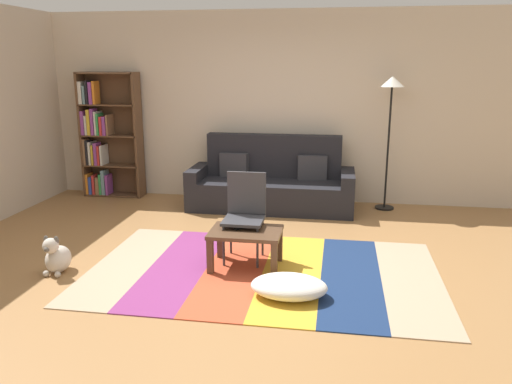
{
  "coord_description": "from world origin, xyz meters",
  "views": [
    {
      "loc": [
        0.92,
        -4.8,
        1.99
      ],
      "look_at": [
        0.07,
        0.34,
        0.65
      ],
      "focal_mm": 35.66,
      "sensor_mm": 36.0,
      "label": 1
    }
  ],
  "objects": [
    {
      "name": "ground_plane",
      "position": [
        0.0,
        0.0,
        0.0
      ],
      "size": [
        14.0,
        14.0,
        0.0
      ],
      "primitive_type": "plane",
      "color": "#9E7042"
    },
    {
      "name": "back_wall",
      "position": [
        0.0,
        2.55,
        1.35
      ],
      "size": [
        6.8,
        0.1,
        2.7
      ],
      "primitive_type": "cube",
      "color": "beige",
      "rests_on": "ground_plane"
    },
    {
      "name": "rug",
      "position": [
        0.24,
        -0.26,
        0.01
      ],
      "size": [
        3.37,
        2.09,
        0.01
      ],
      "color": "tan",
      "rests_on": "ground_plane"
    },
    {
      "name": "couch",
      "position": [
        0.02,
        2.02,
        0.34
      ],
      "size": [
        2.26,
        0.8,
        1.0
      ],
      "color": "black",
      "rests_on": "ground_plane"
    },
    {
      "name": "bookshelf",
      "position": [
        -2.56,
        2.3,
        0.89
      ],
      "size": [
        0.9,
        0.28,
        1.85
      ],
      "color": "brown",
      "rests_on": "ground_plane"
    },
    {
      "name": "coffee_table",
      "position": [
        0.05,
        -0.16,
        0.32
      ],
      "size": [
        0.7,
        0.5,
        0.38
      ],
      "color": "#513826",
      "rests_on": "rug"
    },
    {
      "name": "pouf",
      "position": [
        0.54,
        -0.76,
        0.1
      ],
      "size": [
        0.67,
        0.45,
        0.19
      ],
      "primitive_type": "ellipsoid",
      "color": "white",
      "rests_on": "rug"
    },
    {
      "name": "dog",
      "position": [
        -1.73,
        -0.58,
        0.16
      ],
      "size": [
        0.22,
        0.35,
        0.4
      ],
      "color": "beige",
      "rests_on": "ground_plane"
    },
    {
      "name": "standing_lamp",
      "position": [
        1.58,
        2.22,
        1.51
      ],
      "size": [
        0.32,
        0.32,
        1.81
      ],
      "color": "black",
      "rests_on": "ground_plane"
    },
    {
      "name": "tv_remote",
      "position": [
        -0.01,
        -0.1,
        0.4
      ],
      "size": [
        0.12,
        0.15,
        0.02
      ],
      "primitive_type": "cube",
      "rotation": [
        0.0,
        0.0,
        -0.55
      ],
      "color": "black",
      "rests_on": "coffee_table"
    },
    {
      "name": "folding_chair",
      "position": [
        0.0,
        0.09,
        0.53
      ],
      "size": [
        0.4,
        0.4,
        0.9
      ],
      "rotation": [
        0.0,
        0.0,
        -0.46
      ],
      "color": "#38383D",
      "rests_on": "ground_plane"
    }
  ]
}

